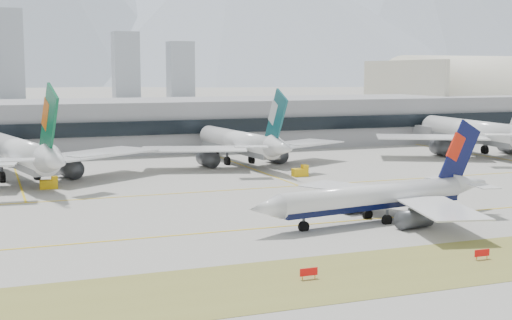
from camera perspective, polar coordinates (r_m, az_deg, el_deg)
name	(u,v)px	position (r m, az deg, el deg)	size (l,w,h in m)	color
ground	(270,220)	(115.05, 1.13, -4.85)	(3000.00, 3000.00, 0.00)	gray
taxiing_airliner	(381,197)	(115.71, 9.99, -2.95)	(47.23, 40.69, 15.90)	white
widebody_eva	(20,155)	(162.73, -18.35, 0.41)	(60.48, 60.12, 22.05)	white
widebody_cathay	(241,144)	(182.68, -1.22, 1.32)	(56.62, 55.58, 20.24)	white
widebody_china_air	(475,133)	(214.23, 17.15, 2.08)	(65.07, 63.98, 23.30)	white
terminal	(131,124)	(223.80, -9.95, 2.83)	(280.00, 43.10, 15.00)	gray
hangar	(494,129)	(310.73, 18.52, 2.38)	(91.00, 60.00, 60.00)	beige
hold_sign_left	(309,272)	(83.20, 4.24, -8.93)	(2.20, 0.15, 1.35)	red
hold_sign_right	(482,253)	(95.75, 17.63, -7.11)	(2.20, 0.15, 1.35)	red
gse_c	(301,172)	(162.90, 3.59, -0.94)	(3.55, 2.00, 2.60)	yellow
gse_b	(49,184)	(151.52, -16.20, -1.82)	(3.55, 2.00, 2.60)	yellow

